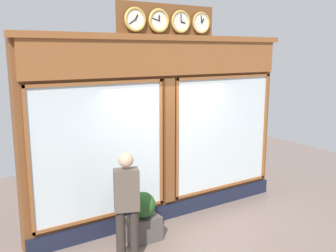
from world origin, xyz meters
The scene contains 4 objects.
shop_facade centered at (0.00, -0.12, 1.72)m, with size 5.29×0.42×3.90m.
pedestrian centered at (1.33, 0.94, 0.93)m, with size 0.41×0.33×1.69m.
planter_box centered at (0.82, 0.51, 0.21)m, with size 0.56×0.36×0.42m, color #4C4742.
planter_shrub centered at (0.82, 0.51, 0.63)m, with size 0.43×0.43×0.43m, color #285623.
Camera 1 is at (3.67, 5.66, 3.10)m, focal length 40.70 mm.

